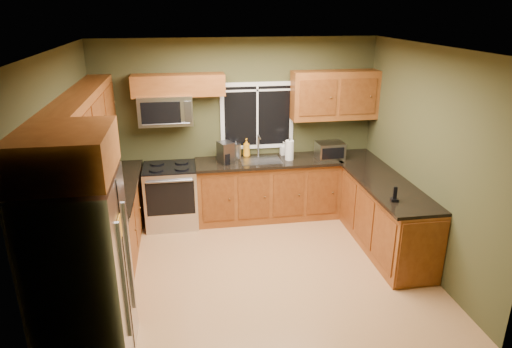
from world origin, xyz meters
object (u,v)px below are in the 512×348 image
object	(u,v)px
range	(171,195)
kettle	(236,150)
cordless_phone	(395,197)
paper_towel_roll	(289,150)
soap_bottle_a	(246,148)
soap_bottle_b	(284,148)
coffee_maker	(226,153)
toaster_oven	(330,150)
soap_bottle_c	(222,152)
microwave	(166,110)
refrigerator	(84,277)

from	to	relation	value
range	kettle	xyz separation A→B (m)	(1.00, 0.18, 0.60)
kettle	cordless_phone	bearing A→B (deg)	-49.07
kettle	paper_towel_roll	world-z (taller)	paper_towel_roll
paper_towel_roll	range	bearing A→B (deg)	179.29
soap_bottle_a	soap_bottle_b	world-z (taller)	soap_bottle_a
range	coffee_maker	world-z (taller)	coffee_maker
toaster_oven	soap_bottle_c	bearing A→B (deg)	169.74
kettle	paper_towel_roll	size ratio (longest dim) A/B	0.85
soap_bottle_c	cordless_phone	xyz separation A→B (m)	(1.86, -1.97, -0.04)
microwave	paper_towel_roll	xyz separation A→B (m)	(1.78, -0.16, -0.64)
toaster_oven	cordless_phone	xyz separation A→B (m)	(0.26, -1.68, -0.07)
paper_towel_roll	soap_bottle_a	size ratio (longest dim) A/B	1.16
soap_bottle_c	microwave	bearing A→B (deg)	-173.28
kettle	cordless_phone	world-z (taller)	kettle
kettle	soap_bottle_c	distance (m)	0.21
coffee_maker	kettle	size ratio (longest dim) A/B	1.12
coffee_maker	kettle	xyz separation A→B (m)	(0.17, 0.20, -0.02)
kettle	toaster_oven	bearing A→B (deg)	-9.72
range	coffee_maker	xyz separation A→B (m)	(0.83, -0.02, 0.62)
microwave	coffee_maker	size ratio (longest dim) A/B	2.43
coffee_maker	soap_bottle_c	world-z (taller)	coffee_maker
toaster_oven	microwave	bearing A→B (deg)	175.34
soap_bottle_a	range	bearing A→B (deg)	-168.86
soap_bottle_a	kettle	bearing A→B (deg)	-163.61
coffee_maker	paper_towel_roll	size ratio (longest dim) A/B	0.95
paper_towel_roll	soap_bottle_a	distance (m)	0.66
range	microwave	bearing A→B (deg)	90.02
soap_bottle_b	toaster_oven	bearing A→B (deg)	-23.98
paper_towel_roll	soap_bottle_c	distance (m)	1.02
microwave	kettle	xyz separation A→B (m)	(1.00, 0.04, -0.66)
refrigerator	paper_towel_roll	size ratio (longest dim) A/B	5.46
refrigerator	kettle	size ratio (longest dim) A/B	6.42
refrigerator	cordless_phone	size ratio (longest dim) A/B	9.74
soap_bottle_c	refrigerator	bearing A→B (deg)	-116.40
coffee_maker	soap_bottle_b	distance (m)	0.96
paper_towel_roll	soap_bottle_b	size ratio (longest dim) A/B	1.61
refrigerator	soap_bottle_b	distance (m)	3.87
refrigerator	kettle	bearing A→B (deg)	60.21
toaster_oven	coffee_maker	bearing A→B (deg)	178.40
range	paper_towel_roll	world-z (taller)	paper_towel_roll
microwave	toaster_oven	distance (m)	2.50
paper_towel_roll	soap_bottle_b	world-z (taller)	paper_towel_roll
refrigerator	cordless_phone	xyz separation A→B (m)	(3.35, 1.03, 0.10)
microwave	soap_bottle_c	world-z (taller)	microwave
toaster_oven	kettle	size ratio (longest dim) A/B	1.48
refrigerator	range	world-z (taller)	refrigerator
range	refrigerator	bearing A→B (deg)	-103.97
soap_bottle_b	soap_bottle_c	bearing A→B (deg)	180.00
soap_bottle_b	cordless_phone	size ratio (longest dim) A/B	1.11
toaster_oven	soap_bottle_c	distance (m)	1.63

